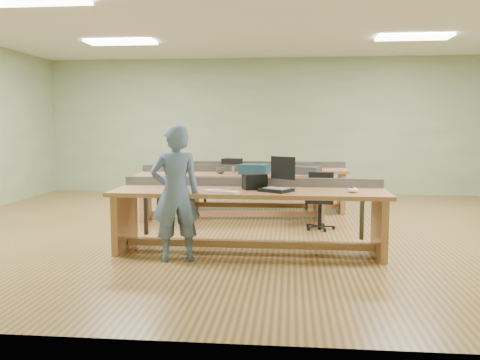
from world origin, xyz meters
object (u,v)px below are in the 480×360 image
Objects in this scene: workbench_back at (267,179)px; mug at (221,170)px; person at (175,193)px; workbench_front at (249,205)px; drinks_can at (234,170)px; parts_bin_grey at (305,170)px; camera_bag at (255,182)px; parts_bin_teal at (254,169)px; task_chair at (320,208)px; laptop_base at (276,190)px; workbench_mid at (232,185)px.

mug is at bearing -123.56° from workbench_back.
mug is at bearing -115.04° from person.
drinks_can is (-0.42, 2.10, 0.24)m from workbench_front.
camera_bag is at bearing -107.97° from parts_bin_grey.
parts_bin_teal is at bearing -174.37° from parts_bin_grey.
mug reaches higher than task_chair.
laptop_base is (0.32, -0.14, 0.20)m from workbench_front.
laptop_base is 1.25× the size of camera_bag.
drinks_can is at bearing 142.78° from laptop_base.
mug is (-0.53, -0.04, -0.02)m from parts_bin_teal.
task_chair is (1.37, -0.65, -0.26)m from workbench_mid.
person is 2.46m from mug.
workbench_mid is 1.06m from workbench_back.
workbench_back is 8.39× the size of laptop_base.
mug is 1.26× the size of drinks_can.
person is 3.44× the size of parts_bin_teal.
workbench_back is (0.52, 0.92, -0.00)m from workbench_mid.
workbench_front is 3.03m from workbench_back.
camera_bag is at bearing -169.00° from person.
person is 1.16m from laptop_base.
workbench_back is 20.71× the size of mug.
laptop_base is at bearing -104.49° from task_chair.
task_chair is at bearing -25.36° from drinks_can.
workbench_front is 2.02m from parts_bin_teal.
person reaches higher than workbench_mid.
laptop_base is at bearing -79.29° from parts_bin_teal.
person is 4.50× the size of laptop_base.
person is at bearing -125.11° from task_chair.
workbench_mid is 22.37× the size of mug.
camera_bag is 0.62× the size of parts_bin_grey.
workbench_back is at bearing 124.77° from parts_bin_grey.
person is at bearing -104.29° from workbench_back.
parts_bin_teal is 4.08× the size of drinks_can.
mug is at bearing 167.82° from task_chair.
workbench_front is 2.14× the size of person.
person is 5.61× the size of camera_bag.
task_chair is at bearing -72.11° from parts_bin_grey.
parts_bin_grey is at bearing 114.03° from task_chair.
workbench_front reaches higher than task_chair.
workbench_mid and workbench_back have the same top height.
task_chair is (0.86, -1.57, -0.25)m from workbench_back.
mug is (-0.62, 1.97, 0.24)m from workbench_front.
person is at bearing -97.90° from drinks_can.
parts_bin_grey is (0.72, 2.08, 0.24)m from workbench_front.
parts_bin_teal is (-0.15, -1.02, 0.27)m from workbench_back.
parts_bin_grey is 3.19× the size of mug.
task_chair is 1.70m from mug.
workbench_mid is at bearing 39.59° from mug.
parts_bin_teal is at bearing 157.66° from task_chair.
task_chair is at bearing 57.92° from workbench_front.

